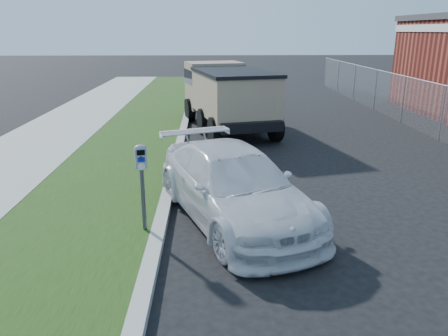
{
  "coord_description": "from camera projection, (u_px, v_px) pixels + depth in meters",
  "views": [
    {
      "loc": [
        -1.68,
        -6.93,
        3.5
      ],
      "look_at": [
        -1.4,
        1.0,
        1.0
      ],
      "focal_mm": 35.0,
      "sensor_mm": 36.0,
      "label": 1
    }
  ],
  "objects": [
    {
      "name": "ground",
      "position": [
        305.0,
        238.0,
        7.71
      ],
      "size": [
        120.0,
        120.0,
        0.0
      ],
      "primitive_type": "plane",
      "color": "black",
      "rests_on": "ground"
    },
    {
      "name": "streetside",
      "position": [
        30.0,
        197.0,
        9.41
      ],
      "size": [
        6.12,
        50.0,
        0.15
      ],
      "color": "gray",
      "rests_on": "ground"
    },
    {
      "name": "chainlink_fence",
      "position": [
        444.0,
        103.0,
        14.21
      ],
      "size": [
        0.06,
        30.06,
        30.0
      ],
      "color": "slate",
      "rests_on": "ground"
    },
    {
      "name": "parking_meter",
      "position": [
        141.0,
        169.0,
        7.42
      ],
      "size": [
        0.24,
        0.18,
        1.54
      ],
      "rotation": [
        0.0,
        0.0,
        0.23
      ],
      "color": "#3F4247",
      "rests_on": "ground"
    },
    {
      "name": "white_wagon",
      "position": [
        232.0,
        184.0,
        8.39
      ],
      "size": [
        3.48,
        5.11,
        1.37
      ],
      "primitive_type": "imported",
      "rotation": [
        0.0,
        0.0,
        0.36
      ],
      "color": "silver",
      "rests_on": "ground"
    },
    {
      "name": "dump_truck",
      "position": [
        226.0,
        93.0,
        16.04
      ],
      "size": [
        3.47,
        6.21,
        2.3
      ],
      "rotation": [
        0.0,
        0.0,
        0.23
      ],
      "color": "black",
      "rests_on": "ground"
    }
  ]
}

